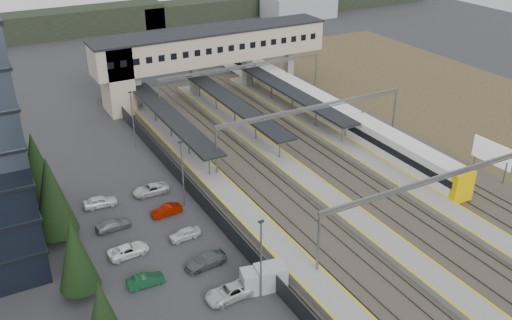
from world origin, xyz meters
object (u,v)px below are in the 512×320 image
train (314,104)px  relay_cabin_near (270,276)px  relay_cabin_far (254,281)px  billboard (492,154)px  footbridge (197,52)px

train → relay_cabin_near: bearing=-129.2°
relay_cabin_far → train: bearing=49.0°
relay_cabin_far → relay_cabin_near: bearing=-9.4°
relay_cabin_near → relay_cabin_far: bearing=170.6°
relay_cabin_far → train: 42.77m
relay_cabin_far → train: train is taller
relay_cabin_near → billboard: 35.02m
relay_cabin_near → billboard: (34.54, 5.42, 2.03)m
relay_cabin_near → footbridge: (14.23, 49.15, 6.80)m
relay_cabin_near → footbridge: bearing=73.9°
billboard → relay_cabin_far: bearing=-171.9°
billboard → train: bearing=106.5°
relay_cabin_far → billboard: (36.08, 5.16, 2.11)m
footbridge → billboard: footbridge is taller
footbridge → relay_cabin_near: bearing=-106.1°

